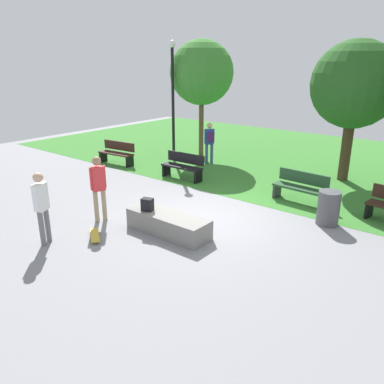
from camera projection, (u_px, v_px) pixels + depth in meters
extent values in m
plane|color=gray|center=(206.00, 217.00, 10.34)|extent=(28.00, 28.00, 0.00)
cube|color=#387A2D|center=(316.00, 161.00, 16.14)|extent=(26.60, 12.30, 0.01)
cube|color=gray|center=(168.00, 224.00, 9.33)|extent=(2.19, 0.74, 0.49)
cube|color=black|center=(147.00, 204.00, 9.43)|extent=(0.33, 0.28, 0.32)
cylinder|color=slate|center=(42.00, 229.00, 8.63)|extent=(0.12, 0.12, 0.83)
cylinder|color=slate|center=(48.00, 225.00, 8.83)|extent=(0.12, 0.12, 0.83)
cube|color=white|center=(41.00, 197.00, 8.49)|extent=(0.32, 0.37, 0.63)
cylinder|color=white|center=(36.00, 198.00, 8.33)|extent=(0.09, 0.09, 0.58)
cylinder|color=white|center=(45.00, 193.00, 8.64)|extent=(0.09, 0.09, 0.58)
sphere|color=tan|center=(38.00, 177.00, 8.35)|extent=(0.23, 0.23, 0.23)
cylinder|color=tan|center=(96.00, 207.00, 9.92)|extent=(0.12, 0.12, 0.85)
cylinder|color=tan|center=(104.00, 205.00, 10.04)|extent=(0.12, 0.12, 0.85)
cube|color=red|center=(98.00, 179.00, 9.73)|extent=(0.28, 0.36, 0.64)
cylinder|color=red|center=(92.00, 179.00, 9.63)|extent=(0.09, 0.09, 0.59)
cylinder|color=red|center=(104.00, 176.00, 9.82)|extent=(0.09, 0.09, 0.59)
sphere|color=#9E7556|center=(96.00, 161.00, 9.58)|extent=(0.23, 0.23, 0.23)
cube|color=gold|center=(95.00, 235.00, 9.12)|extent=(0.77, 0.62, 0.02)
cylinder|color=silver|center=(91.00, 232.00, 9.36)|extent=(0.06, 0.06, 0.06)
cylinder|color=silver|center=(98.00, 231.00, 9.41)|extent=(0.06, 0.06, 0.06)
cylinder|color=silver|center=(92.00, 242.00, 8.86)|extent=(0.06, 0.06, 0.06)
cylinder|color=silver|center=(99.00, 241.00, 8.90)|extent=(0.06, 0.06, 0.06)
cube|color=black|center=(369.00, 209.00, 10.26)|extent=(0.14, 0.40, 0.45)
cube|color=#331E14|center=(116.00, 153.00, 15.50)|extent=(1.64, 0.60, 0.06)
cube|color=#331E14|center=(119.00, 146.00, 15.58)|extent=(1.60, 0.22, 0.36)
cube|color=black|center=(130.00, 161.00, 15.20)|extent=(0.12, 0.40, 0.45)
cube|color=black|center=(103.00, 156.00, 15.95)|extent=(0.12, 0.40, 0.45)
cube|color=black|center=(182.00, 167.00, 13.54)|extent=(1.61, 0.46, 0.06)
cube|color=black|center=(186.00, 158.00, 13.61)|extent=(1.60, 0.08, 0.36)
cube|color=black|center=(198.00, 177.00, 13.19)|extent=(0.09, 0.40, 0.45)
cube|color=black|center=(166.00, 169.00, 14.04)|extent=(0.09, 0.40, 0.45)
cube|color=#1E4223|center=(299.00, 188.00, 11.26)|extent=(1.63, 0.56, 0.06)
cube|color=#1E4223|center=(304.00, 178.00, 11.32)|extent=(1.60, 0.18, 0.36)
cube|color=#2D2D33|center=(322.00, 201.00, 10.86)|extent=(0.11, 0.40, 0.45)
cube|color=#2D2D33|center=(277.00, 190.00, 11.81)|extent=(0.11, 0.40, 0.45)
cylinder|color=brown|center=(201.00, 125.00, 16.70)|extent=(0.21, 0.21, 2.75)
sphere|color=#387F2D|center=(202.00, 73.00, 15.98)|extent=(2.69, 2.69, 2.69)
cylinder|color=#42301E|center=(346.00, 146.00, 13.21)|extent=(0.36, 0.36, 2.42)
sphere|color=#23561E|center=(355.00, 84.00, 12.53)|extent=(2.89, 2.89, 2.89)
cylinder|color=black|center=(173.00, 106.00, 15.58)|extent=(0.12, 0.12, 4.53)
sphere|color=silver|center=(172.00, 44.00, 14.80)|extent=(0.28, 0.28, 0.28)
cylinder|color=#4C4C51|center=(328.00, 208.00, 9.76)|extent=(0.56, 0.56, 0.90)
cylinder|color=#3F5184|center=(207.00, 154.00, 15.53)|extent=(0.12, 0.12, 0.82)
cylinder|color=#3F5184|center=(212.00, 154.00, 15.59)|extent=(0.12, 0.12, 0.82)
cube|color=#2D4799|center=(209.00, 137.00, 15.32)|extent=(0.35, 0.38, 0.62)
cylinder|color=#2D4799|center=(205.00, 136.00, 15.27)|extent=(0.09, 0.09, 0.57)
cylinder|color=#2D4799|center=(213.00, 136.00, 15.36)|extent=(0.09, 0.09, 0.57)
sphere|color=tan|center=(210.00, 126.00, 15.18)|extent=(0.22, 0.22, 0.22)
cube|color=#4C1E66|center=(211.00, 137.00, 15.17)|extent=(0.28, 0.30, 0.36)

